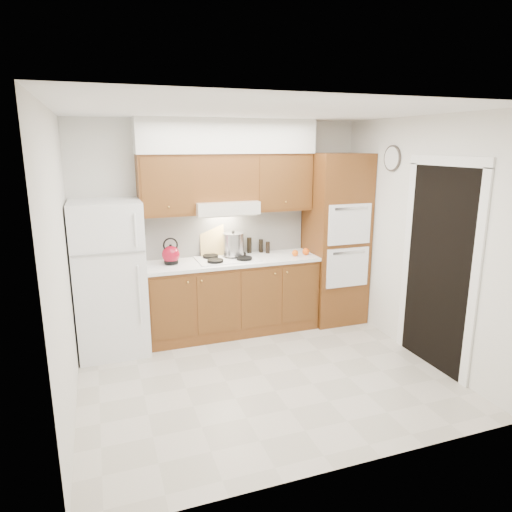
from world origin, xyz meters
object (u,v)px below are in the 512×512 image
Objects in this scene: fridge at (110,278)px; stock_pot at (233,244)px; oven_cabinet at (335,239)px; kettle at (171,255)px.

fridge is 6.39× the size of stock_pot.
oven_cabinet is (2.85, 0.03, 0.24)m from fridge.
oven_cabinet is at bearing -1.12° from kettle.
kettle is (-2.15, 0.04, -0.05)m from oven_cabinet.
stock_pot is (1.48, 0.15, 0.24)m from fridge.
kettle is 0.77× the size of stock_pot.
kettle is at bearing 6.12° from fridge.
stock_pot reaches higher than kettle.
oven_cabinet reaches higher than kettle.
oven_cabinet is at bearing -4.63° from stock_pot.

